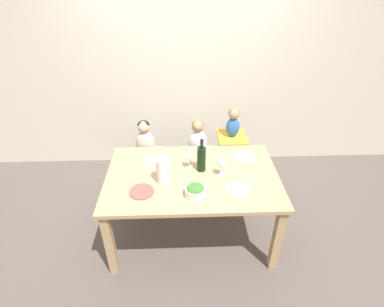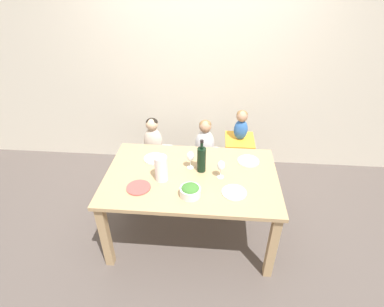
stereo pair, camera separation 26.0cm
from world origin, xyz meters
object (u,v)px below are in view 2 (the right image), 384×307
at_px(chair_right_highchair, 239,151).
at_px(chair_far_center, 204,161).
at_px(dinner_plate_front_left, 139,188).
at_px(person_baby_right, 241,123).
at_px(dinner_plate_back_right, 248,161).
at_px(wine_glass_far, 190,157).
at_px(paper_towel_roll, 161,168).
at_px(dinner_plate_back_left, 154,159).
at_px(wine_glass_near, 221,166).
at_px(salad_bowl_large, 190,191).
at_px(chair_far_left, 155,159).
at_px(person_child_center, 205,139).
at_px(person_child_left, 153,137).
at_px(wine_bottle, 201,159).
at_px(dinner_plate_front_right, 234,192).

bearing_deg(chair_right_highchair, chair_far_center, 180.00).
xyz_separation_m(chair_right_highchair, dinner_plate_front_left, (-0.89, -0.96, 0.20)).
distance_m(person_baby_right, dinner_plate_back_right, 0.51).
bearing_deg(chair_far_center, wine_glass_far, -99.41).
height_order(person_baby_right, paper_towel_roll, person_baby_right).
xyz_separation_m(chair_right_highchair, paper_towel_roll, (-0.72, -0.82, 0.31)).
xyz_separation_m(chair_far_center, dinner_plate_back_right, (0.43, -0.49, 0.36)).
bearing_deg(paper_towel_roll, dinner_plate_back_left, 111.99).
height_order(wine_glass_near, salad_bowl_large, wine_glass_near).
relative_size(chair_far_left, person_child_center, 1.01).
bearing_deg(chair_far_left, salad_bowl_large, -63.32).
bearing_deg(dinner_plate_back_right, person_child_left, 154.24).
bearing_deg(chair_far_center, wine_bottle, -90.26).
bearing_deg(person_child_left, person_child_center, 0.00).
height_order(chair_far_left, wine_glass_near, wine_glass_near).
height_order(dinner_plate_back_left, dinner_plate_front_right, same).
bearing_deg(person_baby_right, paper_towel_roll, -131.05).
xyz_separation_m(wine_glass_near, salad_bowl_large, (-0.24, -0.26, -0.07)).
distance_m(person_child_left, wine_glass_far, 0.81).
bearing_deg(dinner_plate_front_left, salad_bowl_large, -7.15).
bearing_deg(wine_glass_near, chair_far_left, 135.02).
bearing_deg(person_baby_right, wine_bottle, -119.88).
distance_m(dinner_plate_back_left, dinner_plate_front_right, 0.86).
bearing_deg(chair_far_left, wine_glass_far, -52.83).
height_order(wine_bottle, dinner_plate_back_right, wine_bottle).
relative_size(person_baby_right, paper_towel_roll, 1.44).
xyz_separation_m(wine_glass_far, dinner_plate_front_right, (0.39, -0.33, -0.11)).
height_order(paper_towel_roll, dinner_plate_back_left, paper_towel_roll).
height_order(chair_right_highchair, dinner_plate_front_left, dinner_plate_front_left).
xyz_separation_m(wine_bottle, dinner_plate_back_right, (0.43, 0.18, -0.12)).
relative_size(chair_far_left, paper_towel_roll, 1.93).
height_order(person_child_center, wine_glass_near, wine_glass_near).
relative_size(wine_bottle, dinner_plate_front_left, 1.56).
xyz_separation_m(chair_far_left, person_child_left, (0.00, 0.00, 0.29)).
xyz_separation_m(chair_far_left, person_baby_right, (0.96, 0.00, 0.50)).
bearing_deg(dinner_plate_back_left, wine_bottle, -17.67).
distance_m(person_child_left, wine_glass_near, 1.07).
height_order(person_child_left, wine_glass_near, wine_glass_near).
bearing_deg(chair_far_left, person_baby_right, 0.07).
height_order(person_baby_right, wine_bottle, wine_bottle).
distance_m(person_child_left, dinner_plate_front_left, 0.96).
bearing_deg(dinner_plate_back_left, chair_far_center, 48.67).
xyz_separation_m(paper_towel_roll, dinner_plate_back_right, (0.77, 0.33, -0.11)).
relative_size(chair_far_left, wine_glass_far, 2.62).
height_order(chair_far_left, person_baby_right, person_baby_right).
bearing_deg(wine_bottle, chair_right_highchair, 60.08).
relative_size(person_child_left, dinner_plate_front_left, 2.18).
distance_m(chair_far_left, wine_glass_far, 0.92).
distance_m(dinner_plate_front_left, dinner_plate_back_right, 1.05).
relative_size(chair_far_center, wine_bottle, 1.41).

